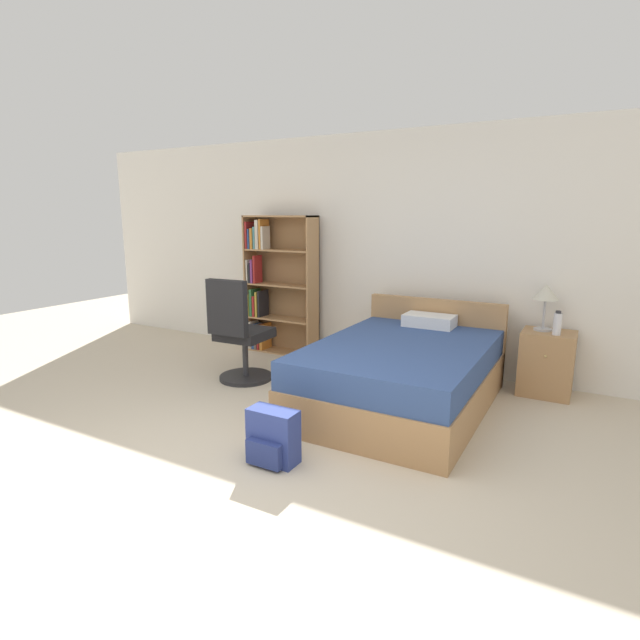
{
  "coord_description": "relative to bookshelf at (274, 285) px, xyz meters",
  "views": [
    {
      "loc": [
        1.95,
        -2.11,
        1.71
      ],
      "look_at": [
        -0.34,
        1.98,
        0.71
      ],
      "focal_mm": 28.0,
      "sensor_mm": 36.0,
      "label": 1
    }
  ],
  "objects": [
    {
      "name": "table_lamp",
      "position": [
        3.1,
        0.02,
        0.12
      ],
      "size": [
        0.23,
        0.23,
        0.44
      ],
      "color": "#B2B2B7",
      "rests_on": "nightstand"
    },
    {
      "name": "water_bottle",
      "position": [
        3.23,
        -0.12,
        -0.11
      ],
      "size": [
        0.07,
        0.07,
        0.23
      ],
      "color": "silver",
      "rests_on": "nightstand"
    },
    {
      "name": "office_chair",
      "position": [
        0.37,
        -1.17,
        -0.35
      ],
      "size": [
        0.56,
        0.61,
        1.09
      ],
      "color": "#232326",
      "rests_on": "ground_plane"
    },
    {
      "name": "nightstand",
      "position": [
        3.16,
        -0.02,
        -0.53
      ],
      "size": [
        0.47,
        0.43,
        0.62
      ],
      "color": "#AD7F51",
      "rests_on": "ground_plane"
    },
    {
      "name": "backpack_blue",
      "position": [
        1.64,
        -2.43,
        -0.66
      ],
      "size": [
        0.35,
        0.23,
        0.39
      ],
      "color": "navy",
      "rests_on": "ground_plane"
    },
    {
      "name": "ground_plane",
      "position": [
        1.55,
        -2.97,
        -0.84
      ],
      "size": [
        14.0,
        14.0,
        0.0
      ],
      "primitive_type": "plane",
      "color": "beige"
    },
    {
      "name": "wall_back",
      "position": [
        1.55,
        0.26,
        0.46
      ],
      "size": [
        9.0,
        0.06,
        2.6
      ],
      "color": "white",
      "rests_on": "ground_plane"
    },
    {
      "name": "bookshelf",
      "position": [
        0.0,
        0.0,
        0.0
      ],
      "size": [
        0.93,
        0.28,
        1.69
      ],
      "color": "#AD7F51",
      "rests_on": "ground_plane"
    },
    {
      "name": "bed",
      "position": [
        2.06,
        -0.95,
        -0.54
      ],
      "size": [
        1.43,
        2.08,
        0.84
      ],
      "color": "#AD7F51",
      "rests_on": "ground_plane"
    }
  ]
}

